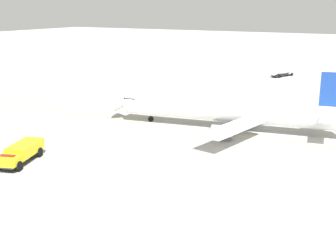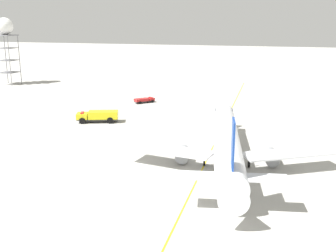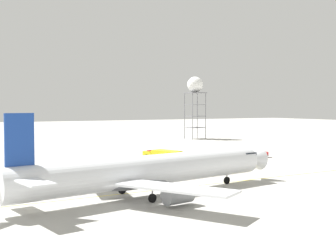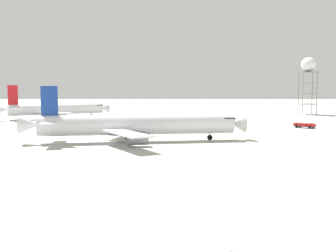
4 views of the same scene
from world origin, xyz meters
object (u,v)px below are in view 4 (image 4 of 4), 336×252
object	(u,v)px
airliner_main	(136,126)
radar_tower	(308,68)
ops_pickup_truck	(305,125)
airliner_secondary	(55,110)
fire_tender_truck	(216,121)

from	to	relation	value
airliner_main	radar_tower	size ratio (longest dim) A/B	1.98
radar_tower	ops_pickup_truck	bearing A→B (deg)	71.60
airliner_secondary	radar_tower	xyz separation A→B (m)	(-94.64, -24.24, 15.50)
airliner_main	airliner_secondary	world-z (taller)	airliner_secondary
fire_tender_truck	radar_tower	world-z (taller)	radar_tower
fire_tender_truck	radar_tower	distance (m)	70.25
ops_pickup_truck	radar_tower	bearing A→B (deg)	115.71
airliner_main	radar_tower	bearing A→B (deg)	44.36
fire_tender_truck	radar_tower	xyz separation A→B (m)	(-42.14, -53.53, 17.13)
airliner_main	fire_tender_truck	bearing A→B (deg)	48.50
airliner_main	radar_tower	xyz separation A→B (m)	(-61.43, -84.59, 15.42)
airliner_secondary	radar_tower	distance (m)	98.92
ops_pickup_truck	airliner_secondary	bearing A→B (deg)	-158.75
airliner_main	airliner_secondary	xyz separation A→B (m)	(33.21, -60.35, -0.09)
airliner_secondary	fire_tender_truck	bearing A→B (deg)	-60.24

